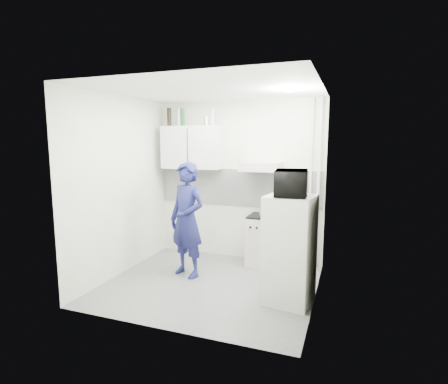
% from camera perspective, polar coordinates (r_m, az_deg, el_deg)
% --- Properties ---
extents(floor, '(2.80, 2.80, 0.00)m').
position_cam_1_polar(floor, '(4.98, -2.30, -14.80)').
color(floor, slate).
rests_on(floor, ground).
extents(ceiling, '(2.80, 2.80, 0.00)m').
position_cam_1_polar(ceiling, '(4.63, -2.49, 16.31)').
color(ceiling, white).
rests_on(ceiling, wall_back).
extents(wall_back, '(2.80, 0.00, 2.80)m').
position_cam_1_polar(wall_back, '(5.79, 2.32, 1.82)').
color(wall_back, white).
rests_on(wall_back, floor).
extents(wall_left, '(0.00, 2.60, 2.60)m').
position_cam_1_polar(wall_left, '(5.32, -16.48, 0.89)').
color(wall_left, white).
rests_on(wall_left, floor).
extents(wall_right, '(0.00, 2.60, 2.60)m').
position_cam_1_polar(wall_right, '(4.30, 15.13, -0.75)').
color(wall_right, white).
rests_on(wall_right, floor).
extents(person, '(0.70, 0.58, 1.66)m').
position_cam_1_polar(person, '(5.08, -6.07, -4.53)').
color(person, '#191C52').
rests_on(person, floor).
extents(stove, '(0.49, 0.49, 0.78)m').
position_cam_1_polar(stove, '(5.60, 6.49, -7.97)').
color(stove, beige).
rests_on(stove, floor).
extents(fridge, '(0.61, 0.61, 1.32)m').
position_cam_1_polar(fridge, '(4.34, 10.64, -9.21)').
color(fridge, silver).
rests_on(fridge, floor).
extents(stove_top, '(0.47, 0.47, 0.03)m').
position_cam_1_polar(stove_top, '(5.50, 6.56, -3.94)').
color(stove_top, black).
rests_on(stove_top, stove).
extents(saucepan, '(0.18, 0.18, 0.10)m').
position_cam_1_polar(saucepan, '(5.49, 6.75, -3.28)').
color(saucepan, silver).
rests_on(saucepan, stove_top).
extents(microwave, '(0.59, 0.44, 0.30)m').
position_cam_1_polar(microwave, '(4.17, 10.94, 1.47)').
color(microwave, black).
rests_on(microwave, fridge).
extents(bottle_a, '(0.07, 0.07, 0.31)m').
position_cam_1_polar(bottle_a, '(6.07, -8.93, 11.98)').
color(bottle_a, black).
rests_on(bottle_a, upper_cabinet).
extents(bottle_b, '(0.07, 0.07, 0.28)m').
position_cam_1_polar(bottle_b, '(5.98, -7.34, 11.96)').
color(bottle_b, '#B2B7BC').
rests_on(bottle_b, upper_cabinet).
extents(bottle_c, '(0.07, 0.07, 0.29)m').
position_cam_1_polar(bottle_c, '(5.96, -6.81, 12.02)').
color(bottle_c, '#144C1E').
rests_on(bottle_c, upper_cabinet).
extents(canister_b, '(0.08, 0.08, 0.15)m').
position_cam_1_polar(canister_b, '(5.77, -2.92, 11.46)').
color(canister_b, silver).
rests_on(canister_b, upper_cabinet).
extents(bottle_e, '(0.07, 0.07, 0.27)m').
position_cam_1_polar(bottle_e, '(5.73, -1.86, 12.12)').
color(bottle_e, '#B2B7BC').
rests_on(bottle_e, upper_cabinet).
extents(upper_cabinet, '(1.00, 0.35, 0.70)m').
position_cam_1_polar(upper_cabinet, '(5.87, -5.22, 7.26)').
color(upper_cabinet, silver).
rests_on(upper_cabinet, wall_back).
extents(range_hood, '(0.60, 0.50, 0.14)m').
position_cam_1_polar(range_hood, '(5.41, 6.09, 4.18)').
color(range_hood, beige).
rests_on(range_hood, wall_back).
extents(backsplash, '(2.74, 0.03, 0.60)m').
position_cam_1_polar(backsplash, '(5.79, 2.27, 0.82)').
color(backsplash, white).
rests_on(backsplash, wall_back).
extents(pipe_a, '(0.05, 0.05, 2.60)m').
position_cam_1_polar(pipe_a, '(5.46, 15.16, 1.14)').
color(pipe_a, beige).
rests_on(pipe_a, floor).
extents(pipe_b, '(0.04, 0.04, 2.60)m').
position_cam_1_polar(pipe_b, '(5.47, 13.91, 1.20)').
color(pipe_b, beige).
rests_on(pipe_b, floor).
extents(ceiling_spot_fixture, '(0.10, 0.10, 0.02)m').
position_cam_1_polar(ceiling_spot_fixture, '(4.54, 10.76, 15.95)').
color(ceiling_spot_fixture, white).
rests_on(ceiling_spot_fixture, ceiling).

